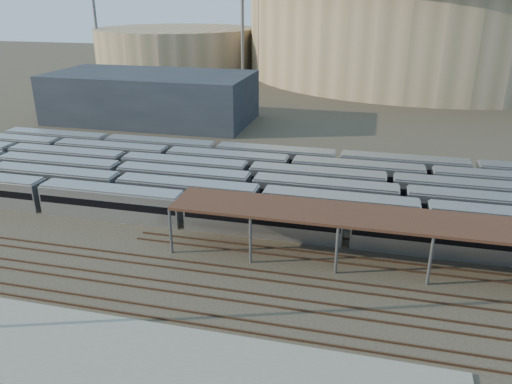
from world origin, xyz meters
name	(u,v)px	position (x,y,z in m)	size (l,w,h in m)	color
ground	(242,268)	(0.00, 0.00, 0.00)	(420.00, 420.00, 0.00)	#383026
apron	(124,358)	(-5.00, -15.00, 0.10)	(50.00, 9.00, 0.20)	gray
subway_trains	(289,187)	(1.31, 18.50, 1.80)	(126.40, 23.90, 3.60)	#BBBBC0
inspection_shed	(480,229)	(22.00, 4.00, 4.98)	(60.30, 6.00, 5.30)	slate
empty_tracks	(227,295)	(0.00, -5.00, 0.09)	(170.00, 9.62, 0.18)	#4C3323
stadium	(427,22)	(25.00, 140.00, 16.47)	(124.00, 124.00, 32.50)	tan
secondary_arena	(176,49)	(-60.00, 130.00, 7.00)	(56.00, 56.00, 14.00)	tan
service_building	(151,97)	(-35.00, 55.00, 5.00)	(42.00, 20.00, 10.00)	#1E232D
floodlight_0	(242,10)	(-30.00, 110.00, 20.65)	(4.00, 1.00, 38.40)	slate
floodlight_1	(94,8)	(-85.00, 120.00, 20.65)	(4.00, 1.00, 38.40)	slate
floodlight_3	(328,6)	(-10.00, 160.00, 20.65)	(4.00, 1.00, 38.40)	slate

